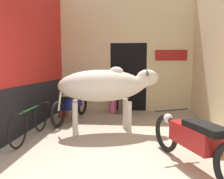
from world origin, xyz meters
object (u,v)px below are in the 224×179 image
(motorcycle_far, at_px, (71,104))
(plastic_stool, at_px, (113,105))
(crate, at_px, (220,145))
(motorcycle_near, at_px, (194,140))
(shopkeeper_seated, at_px, (124,92))
(cow, at_px, (105,86))
(bucket, at_px, (63,113))
(bicycle, at_px, (31,122))

(motorcycle_far, xyz_separation_m, plastic_stool, (1.00, 0.97, -0.17))
(motorcycle_far, height_order, crate, motorcycle_far)
(motorcycle_near, distance_m, shopkeeper_seated, 3.65)
(cow, bearing_deg, motorcycle_far, 138.70)
(crate, xyz_separation_m, bucket, (-3.33, 2.14, -0.01))
(motorcycle_far, height_order, bucket, motorcycle_far)
(bicycle, distance_m, shopkeeper_seated, 2.99)
(cow, xyz_separation_m, bicycle, (-1.40, -0.59, -0.66))
(motorcycle_far, distance_m, crate, 3.57)
(bucket, bearing_deg, cow, -40.95)
(motorcycle_far, distance_m, bicycle, 1.53)
(motorcycle_near, xyz_separation_m, bicycle, (-2.80, 1.05, -0.09))
(plastic_stool, bearing_deg, bucket, -151.48)
(shopkeeper_seated, height_order, bucket, shopkeeper_seated)
(motorcycle_near, bearing_deg, shopkeeper_seated, 107.44)
(cow, height_order, crate, cow)
(bucket, bearing_deg, shopkeeper_seated, 23.26)
(motorcycle_near, bearing_deg, cow, 130.65)
(plastic_stool, bearing_deg, crate, -54.68)
(motorcycle_far, xyz_separation_m, crate, (3.02, -1.88, -0.28))
(motorcycle_near, distance_m, plastic_stool, 3.77)
(motorcycle_far, height_order, shopkeeper_seated, shopkeeper_seated)
(bicycle, xyz_separation_m, crate, (3.41, -0.41, -0.20))
(motorcycle_far, bearing_deg, bicycle, -104.95)
(crate, bearing_deg, shopkeeper_seated, 120.94)
(shopkeeper_seated, bearing_deg, plastic_stool, 177.84)
(motorcycle_near, bearing_deg, crate, 46.28)
(bicycle, height_order, bucket, bicycle)
(plastic_stool, bearing_deg, motorcycle_near, -67.99)
(motorcycle_near, distance_m, crate, 0.93)
(cow, bearing_deg, shopkeeper_seated, 80.40)
(plastic_stool, distance_m, crate, 3.50)
(motorcycle_near, xyz_separation_m, bucket, (-2.72, 2.78, -0.29))
(cow, height_order, motorcycle_near, cow)
(motorcycle_far, bearing_deg, motorcycle_near, -46.27)
(motorcycle_near, distance_m, bucket, 3.90)
(bicycle, height_order, crate, bicycle)
(bicycle, height_order, shopkeeper_seated, shopkeeper_seated)
(bucket, bearing_deg, bicycle, -92.75)
(bicycle, xyz_separation_m, bucket, (0.08, 1.73, -0.21))
(motorcycle_near, height_order, bicycle, motorcycle_near)
(cow, relative_size, bucket, 8.52)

